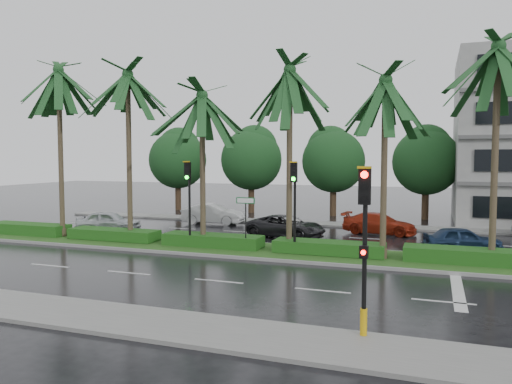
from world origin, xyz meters
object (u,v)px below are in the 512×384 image
(street_sign, at_px, (246,210))
(car_white, at_px, (213,214))
(signal_median_left, at_px, (189,191))
(car_darkgrey, at_px, (286,226))
(car_blue, at_px, (462,240))
(car_silver, at_px, (109,222))
(car_red, at_px, (379,224))
(signal_near, at_px, (364,244))

(street_sign, bearing_deg, car_white, 123.00)
(signal_median_left, bearing_deg, car_darkgrey, 57.66)
(car_darkgrey, height_order, car_blue, car_darkgrey)
(car_silver, bearing_deg, car_darkgrey, -95.44)
(car_red, bearing_deg, car_silver, 115.11)
(signal_near, relative_size, car_silver, 1.10)
(street_sign, bearing_deg, car_darkgrey, 84.66)
(signal_near, bearing_deg, signal_median_left, 135.91)
(signal_near, height_order, car_silver, signal_near)
(signal_median_left, distance_m, car_blue, 13.84)
(street_sign, height_order, car_red, street_sign)
(car_blue, bearing_deg, signal_near, 152.69)
(signal_median_left, relative_size, car_silver, 1.10)
(street_sign, bearing_deg, signal_median_left, -176.53)
(car_white, distance_m, car_darkgrey, 7.62)
(signal_median_left, bearing_deg, car_red, 45.62)
(car_white, xyz_separation_m, car_blue, (16.03, -5.36, -0.08))
(car_red, bearing_deg, street_sign, 154.94)
(street_sign, distance_m, car_red, 10.24)
(signal_median_left, distance_m, street_sign, 3.13)
(signal_near, height_order, car_red, signal_near)
(car_silver, bearing_deg, car_white, -52.83)
(signal_near, distance_m, car_darkgrey, 16.65)
(signal_median_left, xyz_separation_m, car_white, (-3.03, 9.46, -2.28))
(car_silver, relative_size, car_white, 0.91)
(street_sign, height_order, car_darkgrey, street_sign)
(car_darkgrey, distance_m, car_blue, 9.61)
(car_white, height_order, car_blue, car_white)
(street_sign, xyz_separation_m, car_blue, (10.00, 3.92, -1.49))
(car_darkgrey, distance_m, car_red, 5.91)
(street_sign, xyz_separation_m, car_silver, (-10.53, 3.52, -1.45))
(signal_median_left, xyz_separation_m, car_red, (8.50, 8.69, -2.35))
(car_silver, height_order, car_blue, car_silver)
(signal_median_left, xyz_separation_m, car_silver, (-7.53, 3.70, -2.32))
(car_silver, bearing_deg, car_red, -87.57)
(car_darkgrey, bearing_deg, signal_near, -144.44)
(signal_near, height_order, street_sign, signal_near)
(car_silver, relative_size, car_darkgrey, 0.84)
(signal_median_left, bearing_deg, car_silver, 153.81)
(signal_median_left, distance_m, car_darkgrey, 6.95)
(signal_near, xyz_separation_m, car_red, (-1.50, 18.37, -1.86))
(signal_median_left, bearing_deg, car_blue, 17.52)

